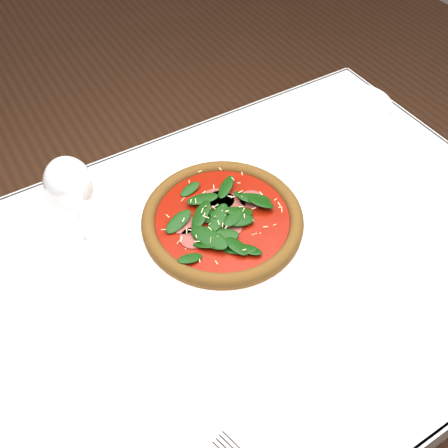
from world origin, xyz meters
TOP-DOWN VIEW (x-y plane):
  - ground at (0.00, 0.00)m, footprint 6.00×6.00m
  - dining_table at (0.00, 0.00)m, footprint 1.21×0.81m
  - plate at (0.03, 0.10)m, footprint 0.36×0.36m
  - pizza at (0.03, 0.10)m, footprint 0.40×0.40m
  - wine_glass at (-0.21, 0.20)m, footprint 0.08×0.08m
  - saucer_far at (0.52, 0.26)m, footprint 0.15×0.15m

SIDE VIEW (x-z plane):
  - ground at x=0.00m, z-range 0.00..0.00m
  - dining_table at x=0.00m, z-range 0.27..1.02m
  - saucer_far at x=0.52m, z-range 0.75..0.76m
  - plate at x=0.03m, z-range 0.75..0.77m
  - pizza at x=0.03m, z-range 0.76..0.80m
  - wine_glass at x=-0.21m, z-range 0.79..1.00m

